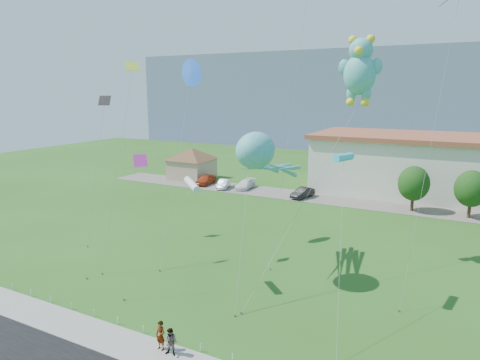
% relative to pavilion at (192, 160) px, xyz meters
% --- Properties ---
extents(ground, '(160.00, 160.00, 0.00)m').
position_rel_pavilion_xyz_m(ground, '(24.00, -38.00, -3.02)').
color(ground, '#245016').
rests_on(ground, ground).
extents(sidewalk, '(80.00, 2.50, 0.10)m').
position_rel_pavilion_xyz_m(sidewalk, '(24.00, -40.75, -2.97)').
color(sidewalk, gray).
rests_on(sidewalk, ground).
extents(parking_strip, '(70.00, 6.00, 0.06)m').
position_rel_pavilion_xyz_m(parking_strip, '(24.00, -3.00, -2.99)').
color(parking_strip, '#59544C').
rests_on(parking_strip, ground).
extents(hill_ridge, '(160.00, 50.00, 25.00)m').
position_rel_pavilion_xyz_m(hill_ridge, '(24.00, 82.00, 9.48)').
color(hill_ridge, slate).
rests_on(hill_ridge, ground).
extents(pavilion, '(9.20, 9.20, 5.00)m').
position_rel_pavilion_xyz_m(pavilion, '(0.00, 0.00, 0.00)').
color(pavilion, tan).
rests_on(pavilion, ground).
extents(rope_fence, '(26.05, 0.05, 0.50)m').
position_rel_pavilion_xyz_m(rope_fence, '(24.00, -39.30, -2.77)').
color(rope_fence, white).
rests_on(rope_fence, ground).
extents(tree_near, '(3.60, 3.60, 5.47)m').
position_rel_pavilion_xyz_m(tree_near, '(34.00, -4.00, 0.36)').
color(tree_near, '#3F2B19').
rests_on(tree_near, ground).
extents(tree_mid, '(3.60, 3.60, 5.47)m').
position_rel_pavilion_xyz_m(tree_mid, '(40.00, -4.00, 0.36)').
color(tree_mid, '#3F2B19').
rests_on(tree_mid, ground).
extents(pedestrian_left, '(0.66, 0.48, 1.67)m').
position_rel_pavilion_xyz_m(pedestrian_left, '(25.03, -40.23, -2.09)').
color(pedestrian_left, gray).
rests_on(pedestrian_left, sidewalk).
extents(pedestrian_right, '(0.82, 0.68, 1.54)m').
position_rel_pavilion_xyz_m(pedestrian_right, '(25.84, -40.40, -2.15)').
color(pedestrian_right, gray).
rests_on(pedestrian_right, sidewalk).
extents(parked_car_red, '(2.25, 4.64, 1.53)m').
position_rel_pavilion_xyz_m(parked_car_red, '(4.44, -2.82, -2.20)').
color(parked_car_red, '#B03815').
rests_on(parked_car_red, parking_strip).
extents(parked_car_silver, '(2.38, 4.10, 1.28)m').
position_rel_pavilion_xyz_m(parked_car_silver, '(8.09, -3.81, -2.33)').
color(parked_car_silver, silver).
rests_on(parked_car_silver, parking_strip).
extents(parked_car_white, '(2.04, 4.47, 1.27)m').
position_rel_pavilion_xyz_m(parked_car_white, '(11.09, -2.56, -2.33)').
color(parked_car_white, white).
rests_on(parked_car_white, parking_strip).
extents(parked_car_black, '(2.33, 4.29, 1.34)m').
position_rel_pavilion_xyz_m(parked_car_black, '(20.33, -3.88, -2.29)').
color(parked_car_black, black).
rests_on(parked_car_black, parking_strip).
extents(octopus_kite, '(2.75, 12.20, 11.19)m').
position_rel_pavilion_xyz_m(octopus_kite, '(25.53, -28.26, 6.11)').
color(octopus_kite, teal).
rests_on(octopus_kite, ground).
extents(teddy_bear_kite, '(5.56, 14.30, 18.32)m').
position_rel_pavilion_xyz_m(teddy_bear_kite, '(30.88, -21.52, 12.70)').
color(teddy_bear_kite, teal).
rests_on(teddy_bear_kite, ground).
extents(small_kite_white, '(3.15, 5.52, 8.00)m').
position_rel_pavilion_xyz_m(small_kite_white, '(22.00, -32.49, 4.49)').
color(small_kite_white, white).
rests_on(small_kite_white, ground).
extents(small_kite_cyan, '(2.29, 8.60, 10.26)m').
position_rel_pavilion_xyz_m(small_kite_cyan, '(31.95, -29.70, 6.71)').
color(small_kite_cyan, '#32C6E3').
rests_on(small_kite_cyan, ground).
extents(small_kite_blue, '(3.12, 9.08, 16.37)m').
position_rel_pavilion_xyz_m(small_kite_blue, '(16.18, -23.64, 12.29)').
color(small_kite_blue, blue).
rests_on(small_kite_blue, ground).
extents(small_kite_black, '(1.57, 4.81, 13.58)m').
position_rel_pavilion_xyz_m(small_kite_black, '(8.29, -26.91, 8.55)').
color(small_kite_black, black).
rests_on(small_kite_black, ground).
extents(small_kite_pink, '(1.95, 5.92, 8.92)m').
position_rel_pavilion_xyz_m(small_kite_pink, '(15.43, -30.82, 4.60)').
color(small_kite_pink, '#E532AD').
rests_on(small_kite_pink, ground).
extents(small_kite_yellow, '(1.29, 5.33, 16.39)m').
position_rel_pavilion_xyz_m(small_kite_yellow, '(14.68, -30.32, 10.81)').
color(small_kite_yellow, '#A5C72E').
rests_on(small_kite_yellow, ground).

